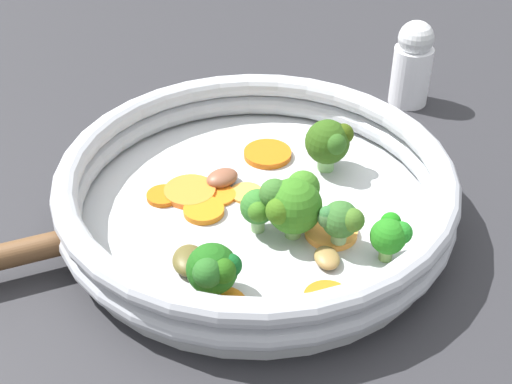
% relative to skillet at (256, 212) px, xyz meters
% --- Properties ---
extents(ground_plane, '(4.00, 4.00, 0.00)m').
position_rel_skillet_xyz_m(ground_plane, '(0.00, 0.00, -0.01)').
color(ground_plane, '#262629').
extents(skillet, '(0.32, 0.32, 0.01)m').
position_rel_skillet_xyz_m(skillet, '(0.00, 0.00, 0.00)').
color(skillet, '#B2B5B7').
rests_on(skillet, ground_plane).
extents(skillet_rim_wall, '(0.35, 0.35, 0.04)m').
position_rel_skillet_xyz_m(skillet_rim_wall, '(0.00, 0.00, 0.03)').
color(skillet_rim_wall, '#AAAEB6').
rests_on(skillet_rim_wall, skillet).
extents(skillet_rivet_left, '(0.01, 0.01, 0.01)m').
position_rel_skillet_xyz_m(skillet_rivet_left, '(0.16, 0.01, 0.01)').
color(skillet_rivet_left, '#B6B1B2').
rests_on(skillet_rivet_left, skillet).
extents(skillet_rivet_right, '(0.01, 0.01, 0.01)m').
position_rel_skillet_xyz_m(skillet_rivet_right, '(0.13, 0.09, 0.01)').
color(skillet_rivet_right, '#B6AFBB').
rests_on(skillet_rivet_right, skillet).
extents(carrot_slice_0, '(0.04, 0.04, 0.00)m').
position_rel_skillet_xyz_m(carrot_slice_0, '(0.01, -0.02, 0.01)').
color(carrot_slice_0, gold).
rests_on(carrot_slice_0, skillet).
extents(carrot_slice_1, '(0.04, 0.04, 0.01)m').
position_rel_skillet_xyz_m(carrot_slice_1, '(0.05, 0.01, 0.01)').
color(carrot_slice_1, orange).
rests_on(carrot_slice_1, skillet).
extents(carrot_slice_2, '(0.05, 0.05, 0.00)m').
position_rel_skillet_xyz_m(carrot_slice_2, '(-0.05, 0.12, 0.01)').
color(carrot_slice_2, orange).
rests_on(carrot_slice_2, skillet).
extents(carrot_slice_3, '(0.03, 0.03, 0.00)m').
position_rel_skillet_xyz_m(carrot_slice_3, '(0.08, -0.01, 0.01)').
color(carrot_slice_3, '#D65E0F').
rests_on(carrot_slice_3, skillet).
extents(carrot_slice_4, '(0.05, 0.05, 0.01)m').
position_rel_skillet_xyz_m(carrot_slice_4, '(0.03, 0.12, 0.01)').
color(carrot_slice_4, orange).
rests_on(carrot_slice_4, skillet).
extents(carrot_slice_5, '(0.05, 0.05, 0.01)m').
position_rel_skillet_xyz_m(carrot_slice_5, '(0.06, -0.02, 0.01)').
color(carrot_slice_5, orange).
rests_on(carrot_slice_5, skillet).
extents(carrot_slice_6, '(0.04, 0.04, 0.00)m').
position_rel_skillet_xyz_m(carrot_slice_6, '(0.03, -0.01, 0.01)').
color(carrot_slice_6, orange).
rests_on(carrot_slice_6, skillet).
extents(carrot_slice_7, '(0.05, 0.05, 0.01)m').
position_rel_skillet_xyz_m(carrot_slice_7, '(-0.06, 0.04, 0.01)').
color(carrot_slice_7, '#F9983D').
rests_on(carrot_slice_7, skillet).
extents(carrot_slice_8, '(0.06, 0.06, 0.01)m').
position_rel_skillet_xyz_m(carrot_slice_8, '(-0.01, -0.08, 0.01)').
color(carrot_slice_8, '#D65E10').
rests_on(carrot_slice_8, skillet).
extents(broccoli_floret_0, '(0.05, 0.05, 0.05)m').
position_rel_skillet_xyz_m(broccoli_floret_0, '(-0.03, 0.04, 0.04)').
color(broccoli_floret_0, '#7FAE60').
rests_on(broccoli_floret_0, skillet).
extents(broccoli_floret_1, '(0.04, 0.03, 0.04)m').
position_rel_skillet_xyz_m(broccoli_floret_1, '(-0.06, 0.06, 0.04)').
color(broccoli_floret_1, '#8DAE6E').
rests_on(broccoli_floret_1, skillet).
extents(broccoli_floret_2, '(0.05, 0.04, 0.05)m').
position_rel_skillet_xyz_m(broccoli_floret_2, '(-0.07, -0.05, 0.04)').
color(broccoli_floret_2, '#7FB46A').
rests_on(broccoli_floret_2, skillet).
extents(broccoli_floret_3, '(0.04, 0.04, 0.05)m').
position_rel_skillet_xyz_m(broccoli_floret_3, '(0.04, 0.11, 0.03)').
color(broccoli_floret_3, '#658A49').
rests_on(broccoli_floret_3, skillet).
extents(broccoli_floret_4, '(0.03, 0.03, 0.04)m').
position_rel_skillet_xyz_m(broccoli_floret_4, '(-0.10, 0.07, 0.03)').
color(broccoli_floret_4, '#729D4D').
rests_on(broccoli_floret_4, skillet).
extents(broccoli_floret_5, '(0.03, 0.03, 0.04)m').
position_rel_skillet_xyz_m(broccoli_floret_5, '(0.00, 0.04, 0.03)').
color(broccoli_floret_5, '#83AF6E').
rests_on(broccoli_floret_5, skillet).
extents(mushroom_piece_0, '(0.04, 0.04, 0.01)m').
position_rel_skillet_xyz_m(mushroom_piece_0, '(0.03, -0.03, 0.01)').
color(mushroom_piece_0, brown).
rests_on(mushroom_piece_0, skillet).
extents(mushroom_piece_1, '(0.02, 0.03, 0.01)m').
position_rel_skillet_xyz_m(mushroom_piece_1, '(-0.05, 0.08, 0.01)').
color(mushroom_piece_1, olive).
rests_on(mushroom_piece_1, skillet).
extents(mushroom_piece_2, '(0.03, 0.04, 0.01)m').
position_rel_skillet_xyz_m(mushroom_piece_2, '(0.06, 0.08, 0.01)').
color(mushroom_piece_2, brown).
rests_on(mushroom_piece_2, skillet).
extents(salt_shaker, '(0.04, 0.04, 0.10)m').
position_rel_skillet_xyz_m(salt_shaker, '(-0.18, -0.20, 0.04)').
color(salt_shaker, white).
rests_on(salt_shaker, ground_plane).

